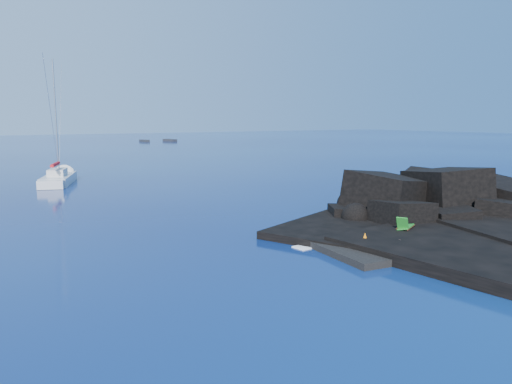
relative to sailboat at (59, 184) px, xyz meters
The scene contains 11 objects.
ground 37.72m from the sailboat, 81.46° to the right, with size 400.00×400.00×0.00m, color #04063C.
headland 39.02m from the sailboat, 61.53° to the right, with size 24.00×24.00×3.60m, color black, non-canonical shape.
beach 38.16m from the sailboat, 74.65° to the right, with size 8.50×6.00×0.70m, color black.
surf_foam 34.00m from the sailboat, 71.83° to the right, with size 10.00×8.00×0.06m, color white, non-canonical shape.
sailboat is the anchor object (origin of this frame).
deck_chair 38.03m from the sailboat, 71.75° to the right, with size 1.70×0.74×1.17m, color #1B7921, non-canonical shape.
towel 39.11m from the sailboat, 76.52° to the right, with size 1.71×0.81×0.05m, color silver.
sunbather 39.11m from the sailboat, 76.52° to the right, with size 1.63×0.45×0.25m, color tan, non-canonical shape.
marker_cone 37.50m from the sailboat, 77.22° to the right, with size 0.37×0.37×0.56m, color orange.
distant_boat_a 92.75m from the sailboat, 64.94° to the left, with size 1.41×4.53×0.60m, color #232428.
distant_boat_b 94.66m from the sailboat, 60.61° to the left, with size 1.59×5.12×0.68m, color #222227.
Camera 1 is at (-15.65, -17.76, 6.85)m, focal length 35.00 mm.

